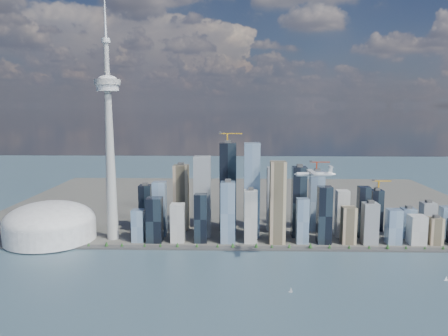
{
  "coord_description": "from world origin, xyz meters",
  "views": [
    {
      "loc": [
        -19.1,
        -648.64,
        303.73
      ],
      "look_at": [
        -44.36,
        260.0,
        174.2
      ],
      "focal_mm": 35.0,
      "sensor_mm": 36.0,
      "label": 1
    }
  ],
  "objects_px": {
    "sailboat_east": "(446,279)",
    "airplane": "(315,174)",
    "needle_tower": "(109,137)",
    "sailboat_west": "(291,291)",
    "dome_stadium": "(50,224)"
  },
  "relations": [
    {
      "from": "sailboat_west",
      "to": "sailboat_east",
      "type": "relative_size",
      "value": 1.08
    },
    {
      "from": "sailboat_west",
      "to": "sailboat_east",
      "type": "xyz_separation_m",
      "value": [
        278.4,
        56.69,
        -0.22
      ]
    },
    {
      "from": "dome_stadium",
      "to": "sailboat_west",
      "type": "height_order",
      "value": "dome_stadium"
    },
    {
      "from": "airplane",
      "to": "sailboat_east",
      "type": "distance_m",
      "value": 291.81
    },
    {
      "from": "needle_tower",
      "to": "sailboat_east",
      "type": "xyz_separation_m",
      "value": [
        650.16,
        -218.56,
        -232.94
      ]
    },
    {
      "from": "airplane",
      "to": "sailboat_east",
      "type": "height_order",
      "value": "airplane"
    },
    {
      "from": "dome_stadium",
      "to": "airplane",
      "type": "relative_size",
      "value": 2.58
    },
    {
      "from": "needle_tower",
      "to": "dome_stadium",
      "type": "distance_m",
      "value": 241.4
    },
    {
      "from": "needle_tower",
      "to": "sailboat_west",
      "type": "distance_m",
      "value": 517.81
    },
    {
      "from": "sailboat_east",
      "to": "airplane",
      "type": "bearing_deg",
      "value": 164.23
    },
    {
      "from": "needle_tower",
      "to": "sailboat_east",
      "type": "distance_m",
      "value": 724.39
    },
    {
      "from": "needle_tower",
      "to": "dome_stadium",
      "type": "relative_size",
      "value": 2.75
    },
    {
      "from": "sailboat_west",
      "to": "needle_tower",
      "type": "bearing_deg",
      "value": 164.14
    },
    {
      "from": "dome_stadium",
      "to": "sailboat_east",
      "type": "relative_size",
      "value": 22.16
    },
    {
      "from": "needle_tower",
      "to": "airplane",
      "type": "relative_size",
      "value": 7.11
    }
  ]
}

